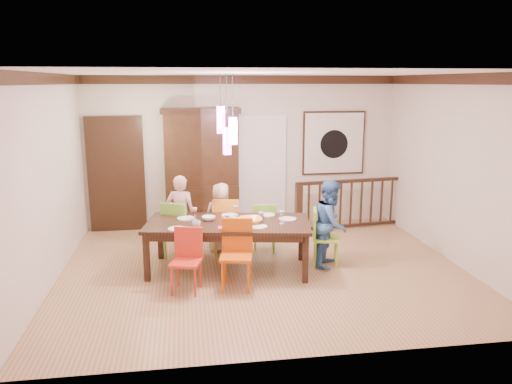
{
  "coord_description": "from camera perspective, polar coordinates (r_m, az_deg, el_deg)",
  "views": [
    {
      "loc": [
        -1.14,
        -7.02,
        2.78
      ],
      "look_at": [
        -0.07,
        0.3,
        1.14
      ],
      "focal_mm": 35.0,
      "sensor_mm": 36.0,
      "label": 1
    }
  ],
  "objects": [
    {
      "name": "chair_end_right",
      "position": [
        7.75,
        8.01,
        -4.71
      ],
      "size": [
        0.48,
        0.48,
        0.88
      ],
      "rotation": [
        0.0,
        0.0,
        1.32
      ],
      "color": "#98CB38",
      "rests_on": "floor"
    },
    {
      "name": "plate_far_right",
      "position": [
        7.76,
        1.25,
        -2.62
      ],
      "size": [
        0.26,
        0.26,
        0.01
      ],
      "primitive_type": "cylinder",
      "color": "white",
      "rests_on": "dining_table"
    },
    {
      "name": "dining_table",
      "position": [
        7.43,
        -3.21,
        -3.97
      ],
      "size": [
        2.55,
        1.48,
        0.75
      ],
      "rotation": [
        0.0,
        0.0,
        -0.17
      ],
      "color": "black",
      "rests_on": "floor"
    },
    {
      "name": "plate_far_mid",
      "position": [
        7.74,
        -3.02,
        -2.67
      ],
      "size": [
        0.26,
        0.26,
        0.01
      ],
      "primitive_type": "cylinder",
      "color": "white",
      "rests_on": "dining_table"
    },
    {
      "name": "wine_glass_d",
      "position": [
        7.3,
        2.97,
        -2.91
      ],
      "size": [
        0.08,
        0.08,
        0.19
      ],
      "primitive_type": null,
      "color": "silver",
      "rests_on": "dining_table"
    },
    {
      "name": "chair_far_mid",
      "position": [
        8.2,
        -3.33,
        -3.34
      ],
      "size": [
        0.5,
        0.5,
        0.95
      ],
      "rotation": [
        0.0,
        0.0,
        2.97
      ],
      "color": "orange",
      "rests_on": "floor"
    },
    {
      "name": "pendant_cluster",
      "position": [
        7.16,
        -3.35,
        7.07
      ],
      "size": [
        0.27,
        0.21,
        1.14
      ],
      "color": "#FF4CC5",
      "rests_on": "ceiling"
    },
    {
      "name": "floor",
      "position": [
        7.64,
        0.85,
        -8.86
      ],
      "size": [
        6.0,
        6.0,
        0.0
      ],
      "primitive_type": "plane",
      "color": "olive",
      "rests_on": "ground"
    },
    {
      "name": "wine_glass_a",
      "position": [
        7.52,
        -7.01,
        -2.51
      ],
      "size": [
        0.08,
        0.08,
        0.19
      ],
      "primitive_type": null,
      "color": "#590C19",
      "rests_on": "dining_table"
    },
    {
      "name": "plate_end_right",
      "position": [
        7.54,
        3.65,
        -3.09
      ],
      "size": [
        0.26,
        0.26,
        0.01
      ],
      "primitive_type": "cylinder",
      "color": "white",
      "rests_on": "dining_table"
    },
    {
      "name": "chair_near_mid",
      "position": [
        6.81,
        -2.28,
        -6.72
      ],
      "size": [
        0.5,
        0.5,
        0.95
      ],
      "rotation": [
        0.0,
        0.0,
        -0.19
      ],
      "color": "#C7500B",
      "rests_on": "floor"
    },
    {
      "name": "napkin",
      "position": [
        7.1,
        -3.62,
        -4.08
      ],
      "size": [
        0.18,
        0.14,
        0.01
      ],
      "primitive_type": "cube",
      "color": "#D83359",
      "rests_on": "dining_table"
    },
    {
      "name": "crown_molding",
      "position": [
        7.12,
        0.92,
        12.81
      ],
      "size": [
        6.0,
        5.0,
        0.16
      ],
      "primitive_type": null,
      "color": "black",
      "rests_on": "wall_back"
    },
    {
      "name": "wall_left",
      "position": [
        7.39,
        -22.76,
        1.13
      ],
      "size": [
        0.0,
        5.0,
        5.0
      ],
      "primitive_type": "plane",
      "rotation": [
        1.57,
        0.0,
        1.57
      ],
      "color": "beige",
      "rests_on": "floor"
    },
    {
      "name": "serving_bowl",
      "position": [
        7.31,
        -0.63,
        -3.28
      ],
      "size": [
        0.37,
        0.37,
        0.08
      ],
      "primitive_type": "imported",
      "rotation": [
        0.0,
        0.0,
        0.07
      ],
      "color": "gold",
      "rests_on": "dining_table"
    },
    {
      "name": "white_doorway",
      "position": [
        9.76,
        0.59,
        2.27
      ],
      "size": [
        0.97,
        0.05,
        2.22
      ],
      "primitive_type": "cube",
      "color": "silver",
      "rests_on": "wall_back"
    },
    {
      "name": "cup_left",
      "position": [
        7.17,
        -6.84,
        -3.66
      ],
      "size": [
        0.14,
        0.14,
        0.1
      ],
      "primitive_type": "imported",
      "rotation": [
        0.0,
        0.0,
        -0.19
      ],
      "color": "silver",
      "rests_on": "dining_table"
    },
    {
      "name": "balustrade",
      "position": [
        9.79,
        10.81,
        -1.22
      ],
      "size": [
        2.28,
        0.35,
        0.96
      ],
      "rotation": [
        0.0,
        0.0,
        0.12
      ],
      "color": "black",
      "rests_on": "floor"
    },
    {
      "name": "plate_near_mid",
      "position": [
        7.14,
        0.25,
        -3.97
      ],
      "size": [
        0.26,
        0.26,
        0.01
      ],
      "primitive_type": "cylinder",
      "color": "white",
      "rests_on": "dining_table"
    },
    {
      "name": "panel_door",
      "position": [
        9.71,
        -15.65,
        1.75
      ],
      "size": [
        1.04,
        0.07,
        2.24
      ],
      "primitive_type": "cube",
      "color": "black",
      "rests_on": "wall_back"
    },
    {
      "name": "painting",
      "position": [
        10.0,
        8.87,
        5.55
      ],
      "size": [
        1.25,
        0.06,
        1.25
      ],
      "color": "black",
      "rests_on": "wall_back"
    },
    {
      "name": "person_end_right",
      "position": [
        7.7,
        8.57,
        -3.56
      ],
      "size": [
        0.75,
        0.81,
        1.34
      ],
      "primitive_type": "imported",
      "rotation": [
        0.0,
        0.0,
        1.09
      ],
      "color": "#3B6AA7",
      "rests_on": "floor"
    },
    {
      "name": "wall_back",
      "position": [
        9.68,
        -1.49,
        4.58
      ],
      "size": [
        6.0,
        0.0,
        6.0
      ],
      "primitive_type": "plane",
      "rotation": [
        1.57,
        0.0,
        0.0
      ],
      "color": "beige",
      "rests_on": "floor"
    },
    {
      "name": "china_hutch",
      "position": [
        9.47,
        -6.22,
        2.55
      ],
      "size": [
        1.46,
        0.46,
        2.31
      ],
      "color": "black",
      "rests_on": "floor"
    },
    {
      "name": "wine_glass_c",
      "position": [
        7.09,
        -3.3,
        -3.36
      ],
      "size": [
        0.08,
        0.08,
        0.19
      ],
      "primitive_type": null,
      "color": "#590C19",
      "rests_on": "dining_table"
    },
    {
      "name": "wall_right",
      "position": [
        8.26,
        21.9,
        2.32
      ],
      "size": [
        0.0,
        5.0,
        5.0
      ],
      "primitive_type": "plane",
      "rotation": [
        1.57,
        0.0,
        -1.57
      ],
      "color": "beige",
      "rests_on": "floor"
    },
    {
      "name": "chair_far_right",
      "position": [
        8.29,
        0.96,
        -3.59
      ],
      "size": [
        0.43,
        0.43,
        0.85
      ],
      "rotation": [
        0.0,
        0.0,
        3.01
      ],
      "color": "#7AC038",
      "rests_on": "floor"
    },
    {
      "name": "plate_far_left",
      "position": [
        7.64,
        -8.05,
        -2.99
      ],
      "size": [
        0.26,
        0.26,
        0.01
      ],
      "primitive_type": "cylinder",
      "color": "white",
      "rests_on": "dining_table"
    },
    {
      "name": "chair_far_left",
      "position": [
        8.1,
        -8.79,
        -3.75
      ],
      "size": [
        0.56,
        0.56,
        0.94
      ],
      "rotation": [
        0.0,
        0.0,
        2.73
      ],
      "color": "#68AA32",
      "rests_on": "floor"
    },
    {
      "name": "wine_glass_b",
      "position": [
        7.6,
        -2.35,
        -2.27
      ],
      "size": [
        0.08,
        0.08,
        0.19
      ],
      "primitive_type": null,
      "color": "silver",
      "rests_on": "dining_table"
    },
    {
      "name": "plate_near_left",
      "position": [
        7.12,
        -9.0,
        -4.17
      ],
      "size": [
        0.26,
        0.26,
        0.01
      ],
      "primitive_type": "cylinder",
      "color": "white",
      "rests_on": "dining_table"
    },
    {
      "name": "person_far_left",
      "position": [
        8.23,
        -8.58,
        -2.6
      ],
      "size": [
        0.55,
        0.44,
        1.32
      ],
      "primitive_type": "imported",
      "rotation": [
        0.0,
        0.0,
        2.85
      ],
      "color": "#FDC7C0",
      "rests_on": "floor"
    },
    {
      "name": "ceiling",
      "position": [
        7.12,
        0.92,
        13.45
      ],
      "size": [
        6.0,
        6.0,
        0.0
      ],
      "primitive_type": "plane",
      "rotation": [
        3.14,
        0.0,
        0.0
      ],
      "color": "white",
      "rests_on": "wall_back"
    },
    {
      "name": "cup_right",
      "position": [
        7.64,
        0.59,
        -2.61
      ],
      "size": [
        0.1,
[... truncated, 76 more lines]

